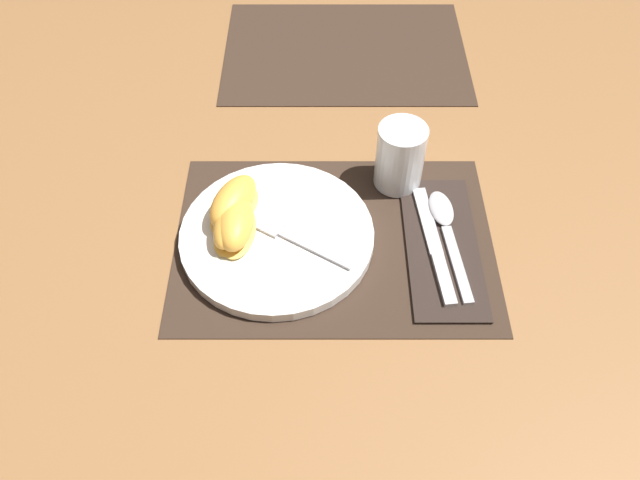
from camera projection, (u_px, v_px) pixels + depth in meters
ground_plane at (333, 241)px, 0.87m from camera, size 3.00×3.00×0.00m
placemat at (333, 240)px, 0.87m from camera, size 0.44×0.31×0.00m
placemat_far at (343, 51)px, 1.15m from camera, size 0.44×0.31×0.00m
plate at (276, 238)px, 0.86m from camera, size 0.27×0.27×0.02m
juice_glass at (398, 159)px, 0.91m from camera, size 0.07×0.07×0.10m
napkin at (441, 245)px, 0.86m from camera, size 0.10×0.25×0.00m
knife at (433, 246)px, 0.86m from camera, size 0.04×0.21×0.01m
spoon at (444, 222)px, 0.88m from camera, size 0.04×0.20×0.01m
fork at (284, 234)px, 0.85m from camera, size 0.17×0.11×0.00m
citrus_wedge_0 at (232, 203)px, 0.86m from camera, size 0.09×0.11×0.05m
citrus_wedge_1 at (232, 218)px, 0.85m from camera, size 0.07×0.12×0.04m
citrus_wedge_2 at (234, 223)px, 0.84m from camera, size 0.06×0.10×0.04m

